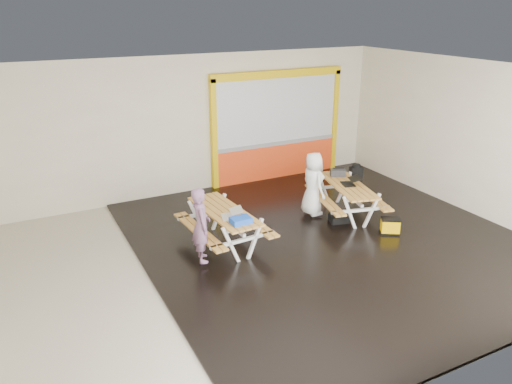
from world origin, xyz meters
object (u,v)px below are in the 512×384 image
person_right (313,184)px  laptop_left (231,214)px  picnic_table_left (224,219)px  dark_case (339,218)px  toolbox (338,173)px  blue_pouch (241,220)px  picnic_table_right (347,192)px  backpack (356,174)px  laptop_right (351,182)px  fluke_bag (390,226)px  person_left (201,225)px

person_right → laptop_left: bearing=110.2°
picnic_table_left → dark_case: size_ratio=5.00×
person_right → toolbox: bearing=-71.3°
blue_pouch → toolbox: 3.51m
picnic_table_right → backpack: size_ratio=4.54×
laptop_left → laptop_right: 3.21m
blue_pouch → fluke_bag: blue_pouch is taller
blue_pouch → backpack: backpack is taller
picnic_table_right → blue_pouch: size_ratio=5.93×
picnic_table_left → person_left: size_ratio=1.46×
person_right → picnic_table_right: bearing=-110.5°
picnic_table_left → person_right: person_right is taller
picnic_table_left → blue_pouch: bearing=-87.1°
laptop_right → blue_pouch: size_ratio=1.33×
laptop_left → toolbox: bearing=18.1°
laptop_left → person_right: bearing=18.5°
picnic_table_left → backpack: size_ratio=4.23×
laptop_left → fluke_bag: size_ratio=1.00×
picnic_table_left → fluke_bag: size_ratio=4.42×
person_right → toolbox: person_right is taller
dark_case → person_right: bearing=121.2°
person_right → dark_case: person_right is taller
fluke_bag → dark_case: bearing=121.7°
laptop_left → dark_case: (2.74, 0.22, -0.73)m
person_left → dark_case: bearing=-71.7°
dark_case → fluke_bag: 1.15m
fluke_bag → person_left: bearing=171.4°
person_right → blue_pouch: 2.60m
laptop_right → blue_pouch: bearing=-165.8°
person_left → dark_case: person_left is taller
picnic_table_left → laptop_left: (-0.01, -0.37, 0.24)m
person_right → backpack: (1.48, 0.35, -0.11)m
fluke_bag → toolbox: bearing=92.4°
person_left → dark_case: size_ratio=3.43×
picnic_table_right → toolbox: 0.64m
picnic_table_left → toolbox: 3.34m
picnic_table_right → person_left: 3.85m
person_right → fluke_bag: bearing=-146.7°
person_left → dark_case: (3.41, 0.37, -0.71)m
picnic_table_left → laptop_left: 0.44m
picnic_table_right → person_left: bearing=-170.4°
toolbox → dark_case: (-0.53, -0.84, -0.75)m
picnic_table_right → laptop_right: bearing=-40.3°
laptop_left → toolbox: 3.43m
picnic_table_left → toolbox: size_ratio=5.25×
picnic_table_left → laptop_right: 3.17m
dark_case → picnic_table_right: bearing=35.4°
person_right → laptop_right: (0.78, -0.34, 0.02)m
person_right → toolbox: size_ratio=3.65×
laptop_left → fluke_bag: bearing=-12.7°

